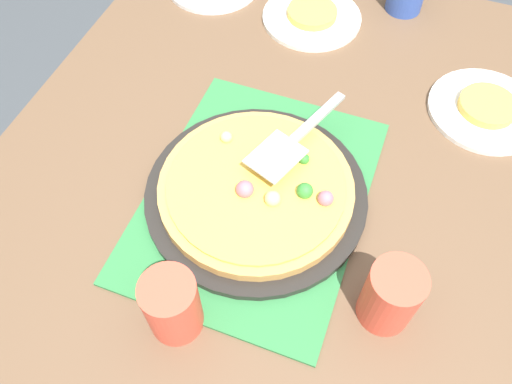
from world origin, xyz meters
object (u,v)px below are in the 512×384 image
(plate_near_left, at_px, (312,18))
(cup_corner, at_px, (391,296))
(pizza_server, at_px, (294,139))
(served_slice_left, at_px, (312,13))
(pizza, at_px, (257,188))
(pizza_pan, at_px, (256,194))
(plate_far_right, at_px, (485,110))
(served_slice_right, at_px, (488,105))
(cup_far, at_px, (172,305))

(plate_near_left, xyz_separation_m, cup_corner, (-0.62, -0.30, 0.06))
(plate_near_left, relative_size, pizza_server, 0.95)
(served_slice_left, bearing_deg, pizza, -173.88)
(pizza_server, bearing_deg, pizza_pan, 159.37)
(served_slice_left, xyz_separation_m, pizza_server, (-0.40, -0.09, 0.05))
(pizza, xyz_separation_m, plate_near_left, (0.49, 0.05, -0.03))
(cup_corner, bearing_deg, plate_near_left, 26.12)
(served_slice_left, height_order, cup_corner, cup_corner)
(plate_far_right, bearing_deg, served_slice_right, 0.00)
(pizza_server, bearing_deg, plate_far_right, -51.03)
(plate_near_left, relative_size, plate_far_right, 1.00)
(plate_near_left, height_order, served_slice_left, served_slice_left)
(pizza_pan, distance_m, plate_far_right, 0.49)
(plate_near_left, bearing_deg, served_slice_left, 90.00)
(served_slice_right, bearing_deg, plate_near_left, 69.61)
(cup_corner, relative_size, pizza_server, 0.52)
(pizza, distance_m, served_slice_left, 0.49)
(pizza_pan, distance_m, plate_near_left, 0.49)
(pizza, height_order, cup_far, cup_far)
(plate_far_right, height_order, cup_corner, cup_corner)
(served_slice_left, xyz_separation_m, cup_far, (-0.74, -0.02, 0.04))
(plate_far_right, distance_m, pizza_server, 0.41)
(served_slice_left, xyz_separation_m, served_slice_right, (-0.15, -0.40, 0.00))
(pizza, bearing_deg, cup_far, 171.82)
(served_slice_right, bearing_deg, cup_far, 147.16)
(plate_far_right, xyz_separation_m, cup_far, (-0.59, 0.38, 0.06))
(served_slice_left, bearing_deg, cup_corner, -153.88)
(plate_near_left, xyz_separation_m, served_slice_right, (-0.15, -0.40, 0.01))
(pizza, xyz_separation_m, cup_corner, (-0.12, -0.25, 0.03))
(cup_corner, bearing_deg, plate_far_right, -11.61)
(plate_near_left, distance_m, served_slice_right, 0.42)
(cup_far, bearing_deg, served_slice_left, 1.35)
(served_slice_right, bearing_deg, served_slice_left, 69.61)
(pizza_pan, relative_size, plate_far_right, 1.73)
(plate_near_left, distance_m, pizza_server, 0.41)
(pizza_server, bearing_deg, pizza, 160.12)
(plate_near_left, bearing_deg, served_slice_right, -110.39)
(served_slice_right, height_order, cup_far, cup_far)
(plate_far_right, xyz_separation_m, cup_corner, (-0.47, 0.10, 0.06))
(plate_near_left, relative_size, cup_corner, 1.83)
(plate_far_right, distance_m, cup_far, 0.70)
(cup_far, relative_size, pizza_server, 0.52)
(plate_far_right, xyz_separation_m, served_slice_right, (0.00, 0.00, 0.01))
(pizza, relative_size, plate_near_left, 1.50)
(pizza_pan, height_order, cup_far, cup_far)
(plate_near_left, bearing_deg, cup_far, -178.65)
(pizza, bearing_deg, plate_far_right, -45.12)
(cup_corner, bearing_deg, served_slice_left, 26.12)
(plate_far_right, bearing_deg, pizza_server, 128.97)
(cup_far, height_order, cup_corner, same)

